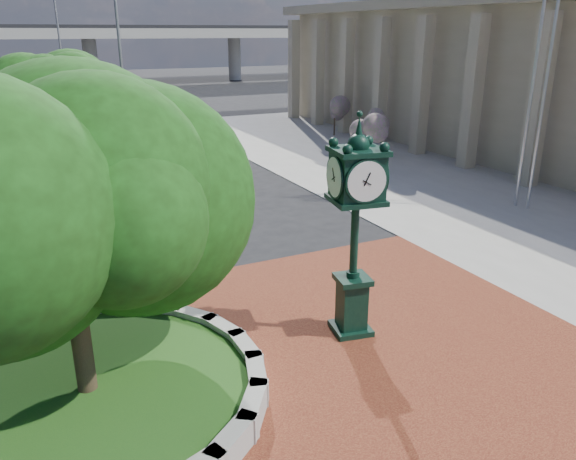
# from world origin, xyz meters

# --- Properties ---
(ground) EXTENTS (200.00, 200.00, 0.00)m
(ground) POSITION_xyz_m (0.00, 0.00, 0.00)
(ground) COLOR black
(ground) RESTS_ON ground
(plaza) EXTENTS (12.00, 12.00, 0.04)m
(plaza) POSITION_xyz_m (0.00, -1.00, 0.02)
(plaza) COLOR maroon
(plaza) RESTS_ON ground
(sidewalk) EXTENTS (20.00, 50.00, 0.04)m
(sidewalk) POSITION_xyz_m (16.00, 10.00, 0.02)
(sidewalk) COLOR #9E9B93
(sidewalk) RESTS_ON ground
(planter_wall) EXTENTS (2.96, 6.77, 0.54)m
(planter_wall) POSITION_xyz_m (-2.71, -0.00, 0.27)
(planter_wall) COLOR #9E9B93
(planter_wall) RESTS_ON ground
(grass_bed) EXTENTS (6.10, 6.10, 0.40)m
(grass_bed) POSITION_xyz_m (-5.00, 0.00, 0.20)
(grass_bed) COLOR #134517
(grass_bed) RESTS_ON ground
(overpass) EXTENTS (90.00, 12.00, 7.50)m
(overpass) POSITION_xyz_m (-0.22, 70.00, 6.54)
(overpass) COLOR #9E9B93
(overpass) RESTS_ON ground
(tree_planter) EXTENTS (5.20, 5.20, 6.33)m
(tree_planter) POSITION_xyz_m (-5.00, 0.00, 3.72)
(tree_planter) COLOR #38281C
(tree_planter) RESTS_ON ground
(tree_street) EXTENTS (4.40, 4.40, 5.45)m
(tree_street) POSITION_xyz_m (-4.00, 18.00, 3.24)
(tree_street) COLOR #38281C
(tree_street) RESTS_ON ground
(post_clock) EXTENTS (1.22, 1.22, 5.13)m
(post_clock) POSITION_xyz_m (0.98, 0.16, 2.82)
(post_clock) COLOR black
(post_clock) RESTS_ON ground
(parked_car) EXTENTS (2.00, 4.12, 1.35)m
(parked_car) POSITION_xyz_m (0.71, 35.70, 0.68)
(parked_car) COLOR #560C0D
(parked_car) RESTS_ON ground
(flagpole_a) EXTENTS (1.57, 0.35, 10.12)m
(flagpole_a) POSITION_xyz_m (12.62, 5.35, 5.18)
(flagpole_a) COLOR silver
(flagpole_a) RESTS_ON ground
(flagpole_b) EXTENTS (1.63, 0.45, 10.63)m
(flagpole_b) POSITION_xyz_m (12.53, 5.86, 5.45)
(flagpole_b) COLOR silver
(flagpole_b) RESTS_ON ground
(street_lamp_near) EXTENTS (2.15, 0.64, 9.68)m
(street_lamp_near) POSITION_xyz_m (0.78, 24.07, 5.67)
(street_lamp_near) COLOR slate
(street_lamp_near) RESTS_ON ground
(street_lamp_far) EXTENTS (2.13, 0.91, 9.84)m
(street_lamp_far) POSITION_xyz_m (-0.46, 45.45, 5.77)
(street_lamp_far) COLOR slate
(street_lamp_far) RESTS_ON ground
(shrub_near) EXTENTS (1.20, 1.20, 2.20)m
(shrub_near) POSITION_xyz_m (11.26, 14.55, 1.59)
(shrub_near) COLOR #38281C
(shrub_near) RESTS_ON ground
(shrub_mid) EXTENTS (1.20, 1.20, 2.20)m
(shrub_mid) POSITION_xyz_m (13.21, 17.34, 1.59)
(shrub_mid) COLOR #38281C
(shrub_mid) RESTS_ON ground
(shrub_far) EXTENTS (1.20, 1.20, 2.20)m
(shrub_far) POSITION_xyz_m (14.21, 23.28, 1.59)
(shrub_far) COLOR #38281C
(shrub_far) RESTS_ON ground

